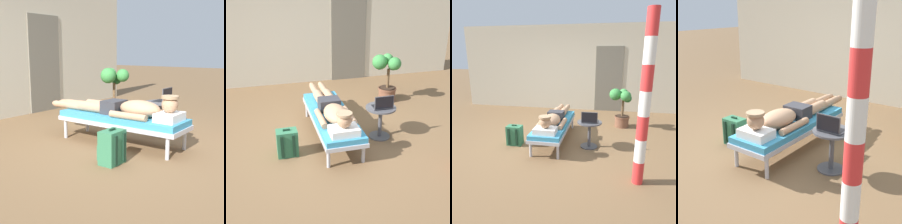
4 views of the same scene
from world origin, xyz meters
TOP-DOWN VIEW (x-y plane):
  - ground_plane at (0.00, 0.00)m, footprint 40.00×40.00m
  - house_door_panel at (1.25, 2.89)m, footprint 0.84×0.03m
  - lounge_chair at (0.14, 0.12)m, footprint 0.60×1.90m
  - person_reclining at (0.14, 0.06)m, footprint 0.53×2.17m
  - side_table at (0.89, -0.09)m, footprint 0.48×0.48m
  - laptop at (0.89, -0.14)m, footprint 0.31×0.24m
  - backpack at (-0.61, -0.26)m, footprint 0.30×0.26m
  - potted_plant at (1.58, 1.30)m, footprint 0.55×0.50m

SIDE VIEW (x-z plane):
  - ground_plane at x=0.00m, z-range 0.00..0.00m
  - backpack at x=-0.61m, z-range -0.02..0.41m
  - lounge_chair at x=0.14m, z-range 0.14..0.56m
  - side_table at x=0.89m, z-range 0.09..0.62m
  - person_reclining at x=0.14m, z-range 0.36..0.68m
  - potted_plant at x=1.58m, z-range 0.07..1.05m
  - laptop at x=0.89m, z-range 0.47..0.69m
  - house_door_panel at x=1.25m, z-range 0.00..2.04m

